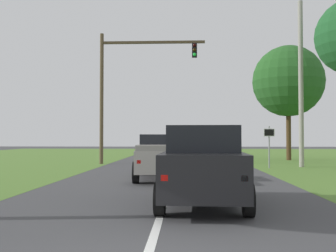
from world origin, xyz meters
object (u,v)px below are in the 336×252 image
object	(u,v)px
red_suv_near	(203,164)
utility_pole_right	(301,83)
traffic_light	(126,79)
keep_moving_sign	(269,141)
oak_tree_right	(288,81)
pickup_truck_lead	(162,156)

from	to	relation	value
red_suv_near	utility_pole_right	world-z (taller)	utility_pole_right
red_suv_near	traffic_light	bearing A→B (deg)	105.20
keep_moving_sign	oak_tree_right	distance (m)	9.80
traffic_light	utility_pole_right	size ratio (longest dim) A/B	0.87
pickup_truck_lead	traffic_light	world-z (taller)	traffic_light
pickup_truck_lead	utility_pole_right	bearing A→B (deg)	42.57
keep_moving_sign	utility_pole_right	bearing A→B (deg)	26.27
red_suv_near	traffic_light	world-z (taller)	traffic_light
oak_tree_right	red_suv_near	bearing A→B (deg)	-109.75
pickup_truck_lead	oak_tree_right	world-z (taller)	oak_tree_right
keep_moving_sign	pickup_truck_lead	bearing A→B (deg)	-132.94
keep_moving_sign	red_suv_near	bearing A→B (deg)	-108.82
red_suv_near	traffic_light	xyz separation A→B (m)	(-4.24, 15.62, 4.46)
pickup_truck_lead	oak_tree_right	distance (m)	17.41
traffic_light	oak_tree_right	world-z (taller)	oak_tree_right
pickup_truck_lead	traffic_light	distance (m)	10.71
keep_moving_sign	oak_tree_right	world-z (taller)	oak_tree_right
pickup_truck_lead	red_suv_near	bearing A→B (deg)	-77.58
red_suv_near	pickup_truck_lead	size ratio (longest dim) A/B	0.82
pickup_truck_lead	keep_moving_sign	xyz separation A→B (m)	(5.62, 6.04, 0.55)
red_suv_near	pickup_truck_lead	world-z (taller)	red_suv_near
red_suv_near	oak_tree_right	xyz separation A→B (m)	(7.37, 20.53, 4.94)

